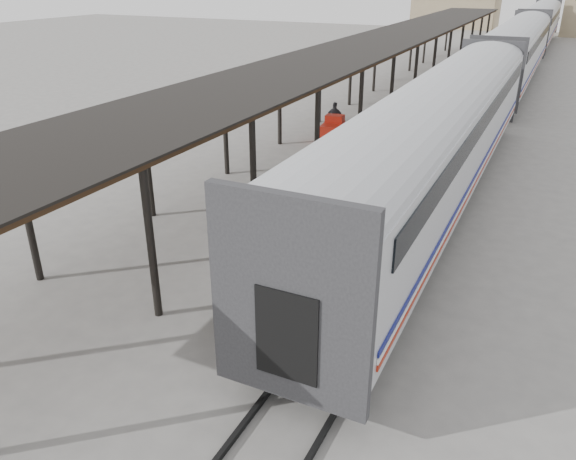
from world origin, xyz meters
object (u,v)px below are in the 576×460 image
(porter, at_px, (246,263))
(baggage_cart, at_px, (252,290))
(pedestrian, at_px, (335,118))
(luggage_tug, at_px, (332,131))

(porter, bearing_deg, baggage_cart, 12.92)
(baggage_cart, bearing_deg, porter, -85.67)
(baggage_cart, bearing_deg, pedestrian, 88.02)
(luggage_tug, height_order, pedestrian, pedestrian)
(baggage_cart, bearing_deg, luggage_tug, 87.56)
(luggage_tug, bearing_deg, baggage_cart, -81.97)
(pedestrian, bearing_deg, luggage_tug, 103.85)
(baggage_cart, relative_size, pedestrian, 1.61)
(baggage_cart, height_order, porter, porter)
(luggage_tug, xyz_separation_m, pedestrian, (-0.63, 1.89, 0.20))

